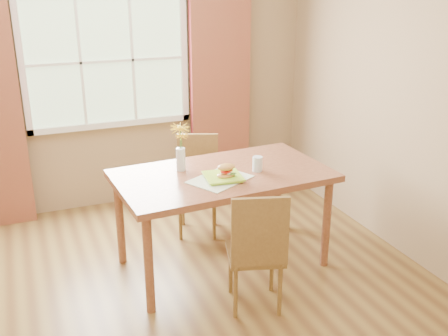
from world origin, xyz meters
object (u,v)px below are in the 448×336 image
chair_far (198,180)px  croissant_sandwich (226,171)px  chair_near (257,247)px  flower_vase (180,143)px  water_glass (257,164)px  dining_table (223,182)px

chair_far → croissant_sandwich: size_ratio=5.85×
chair_near → croissant_sandwich: croissant_sandwich is taller
chair_far → flower_vase: size_ratio=2.40×
croissant_sandwich → water_glass: (0.30, 0.09, -0.02)m
dining_table → water_glass: bearing=-17.7°
dining_table → water_glass: (0.27, -0.07, 0.14)m
chair_near → chair_far: (0.05, 1.39, -0.01)m
flower_vase → water_glass: bearing=-23.8°
chair_far → croissant_sandwich: 0.94m
chair_far → flower_vase: 0.82m
dining_table → flower_vase: bearing=145.0°
dining_table → chair_near: 0.73m
chair_far → flower_vase: bearing=-99.6°
dining_table → water_glass: 0.31m
chair_far → dining_table: bearing=-70.6°
water_glass → chair_near: bearing=-115.1°
chair_far → croissant_sandwich: croissant_sandwich is taller
water_glass → flower_vase: size_ratio=0.31×
water_glass → chair_far: bearing=107.6°
water_glass → croissant_sandwich: bearing=-164.3°
croissant_sandwich → chair_near: bearing=-93.2°
chair_near → croissant_sandwich: bearing=107.6°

